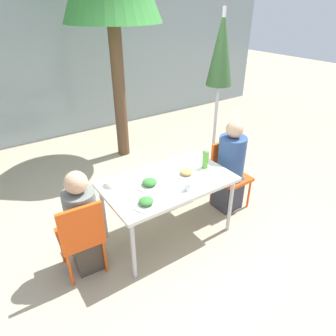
# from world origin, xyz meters

# --- Properties ---
(ground_plane) EXTENTS (24.00, 24.00, 0.00)m
(ground_plane) POSITION_xyz_m (0.00, 0.00, 0.00)
(ground_plane) COLOR tan
(building_facade) EXTENTS (10.00, 0.20, 3.00)m
(building_facade) POSITION_xyz_m (0.00, 3.66, 1.50)
(building_facade) COLOR #89999E
(building_facade) RESTS_ON ground
(dining_table) EXTENTS (1.37, 0.81, 0.73)m
(dining_table) POSITION_xyz_m (0.00, 0.00, 0.67)
(dining_table) COLOR silver
(dining_table) RESTS_ON ground
(chair_left) EXTENTS (0.42, 0.42, 0.86)m
(chair_left) POSITION_xyz_m (-0.99, -0.02, 0.50)
(chair_left) COLOR #E54C14
(chair_left) RESTS_ON ground
(person_left) EXTENTS (0.30, 0.30, 1.10)m
(person_left) POSITION_xyz_m (-0.93, 0.06, 0.53)
(person_left) COLOR #473D33
(person_left) RESTS_ON ground
(chair_right) EXTENTS (0.40, 0.40, 0.86)m
(chair_right) POSITION_xyz_m (0.98, 0.09, 0.50)
(chair_right) COLOR #E54C14
(chair_right) RESTS_ON ground
(person_right) EXTENTS (0.33, 0.33, 1.19)m
(person_right) POSITION_xyz_m (0.93, 0.01, 0.57)
(person_right) COLOR #383842
(person_right) RESTS_ON ground
(closed_umbrella) EXTENTS (0.36, 0.36, 2.33)m
(closed_umbrella) POSITION_xyz_m (1.27, 0.68, 1.74)
(closed_umbrella) COLOR #333333
(closed_umbrella) RESTS_ON ground
(plate_0) EXTENTS (0.26, 0.26, 0.07)m
(plate_0) POSITION_xyz_m (0.23, -0.02, 0.75)
(plate_0) COLOR white
(plate_0) RESTS_ON dining_table
(plate_1) EXTENTS (0.28, 0.28, 0.08)m
(plate_1) POSITION_xyz_m (-0.21, 0.02, 0.76)
(plate_1) COLOR white
(plate_1) RESTS_ON dining_table
(plate_2) EXTENTS (0.26, 0.26, 0.07)m
(plate_2) POSITION_xyz_m (-0.41, -0.24, 0.75)
(plate_2) COLOR white
(plate_2) RESTS_ON dining_table
(bottle) EXTENTS (0.07, 0.07, 0.23)m
(bottle) POSITION_xyz_m (0.50, -0.01, 0.84)
(bottle) COLOR #51A338
(bottle) RESTS_ON dining_table
(drinking_cup) EXTENTS (0.07, 0.07, 0.09)m
(drinking_cup) POSITION_xyz_m (0.06, -0.26, 0.77)
(drinking_cup) COLOR silver
(drinking_cup) RESTS_ON dining_table
(salad_bowl) EXTENTS (0.16, 0.16, 0.05)m
(salad_bowl) POSITION_xyz_m (-0.52, 0.25, 0.75)
(salad_bowl) COLOR white
(salad_bowl) RESTS_ON dining_table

